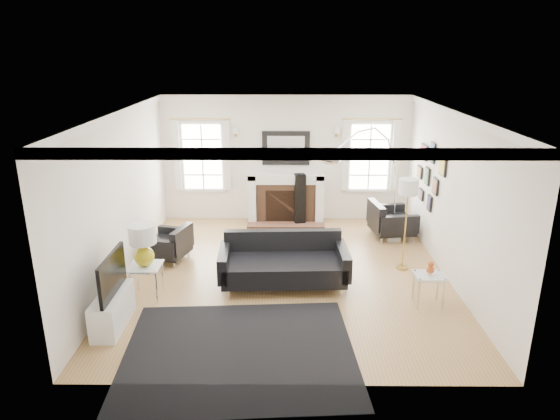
{
  "coord_description": "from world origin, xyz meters",
  "views": [
    {
      "loc": [
        -0.05,
        -7.9,
        3.76
      ],
      "look_at": [
        -0.11,
        0.3,
        1.08
      ],
      "focal_mm": 32.0,
      "sensor_mm": 36.0,
      "label": 1
    }
  ],
  "objects_px": {
    "fireplace": "(286,198)",
    "sofa": "(283,263)",
    "armchair_left": "(170,245)",
    "armchair_right": "(389,221)",
    "gourd_lamp": "(143,243)",
    "coffee_table": "(319,256)",
    "arc_floor_lamp": "(365,184)"
  },
  "relations": [
    {
      "from": "coffee_table",
      "to": "arc_floor_lamp",
      "type": "xyz_separation_m",
      "value": [
        0.92,
        1.19,
        0.95
      ]
    },
    {
      "from": "armchair_right",
      "to": "arc_floor_lamp",
      "type": "height_order",
      "value": "arc_floor_lamp"
    },
    {
      "from": "armchair_right",
      "to": "coffee_table",
      "type": "distance_m",
      "value": 2.47
    },
    {
      "from": "armchair_left",
      "to": "gourd_lamp",
      "type": "bearing_deg",
      "value": -92.11
    },
    {
      "from": "gourd_lamp",
      "to": "arc_floor_lamp",
      "type": "height_order",
      "value": "arc_floor_lamp"
    },
    {
      "from": "gourd_lamp",
      "to": "sofa",
      "type": "bearing_deg",
      "value": 12.57
    },
    {
      "from": "armchair_left",
      "to": "armchair_right",
      "type": "xyz_separation_m",
      "value": [
        4.28,
        1.22,
        0.04
      ]
    },
    {
      "from": "armchair_left",
      "to": "armchair_right",
      "type": "distance_m",
      "value": 4.45
    },
    {
      "from": "sofa",
      "to": "arc_floor_lamp",
      "type": "xyz_separation_m",
      "value": [
        1.53,
        1.47,
        0.96
      ]
    },
    {
      "from": "fireplace",
      "to": "gourd_lamp",
      "type": "relative_size",
      "value": 2.55
    },
    {
      "from": "fireplace",
      "to": "sofa",
      "type": "relative_size",
      "value": 0.8
    },
    {
      "from": "armchair_right",
      "to": "sofa",
      "type": "bearing_deg",
      "value": -135.14
    },
    {
      "from": "armchair_left",
      "to": "arc_floor_lamp",
      "type": "height_order",
      "value": "arc_floor_lamp"
    },
    {
      "from": "gourd_lamp",
      "to": "armchair_left",
      "type": "bearing_deg",
      "value": 87.89
    },
    {
      "from": "fireplace",
      "to": "arc_floor_lamp",
      "type": "distance_m",
      "value": 2.37
    },
    {
      "from": "fireplace",
      "to": "coffee_table",
      "type": "xyz_separation_m",
      "value": [
        0.56,
        -2.86,
        -0.16
      ]
    },
    {
      "from": "armchair_left",
      "to": "gourd_lamp",
      "type": "xyz_separation_m",
      "value": [
        -0.05,
        -1.44,
        0.62
      ]
    },
    {
      "from": "sofa",
      "to": "gourd_lamp",
      "type": "xyz_separation_m",
      "value": [
        -2.15,
        -0.48,
        0.55
      ]
    },
    {
      "from": "sofa",
      "to": "gourd_lamp",
      "type": "height_order",
      "value": "gourd_lamp"
    },
    {
      "from": "coffee_table",
      "to": "arc_floor_lamp",
      "type": "height_order",
      "value": "arc_floor_lamp"
    },
    {
      "from": "armchair_left",
      "to": "gourd_lamp",
      "type": "distance_m",
      "value": 1.57
    },
    {
      "from": "armchair_right",
      "to": "gourd_lamp",
      "type": "bearing_deg",
      "value": -148.52
    },
    {
      "from": "sofa",
      "to": "armchair_left",
      "type": "height_order",
      "value": "sofa"
    },
    {
      "from": "arc_floor_lamp",
      "to": "coffee_table",
      "type": "bearing_deg",
      "value": -127.74
    },
    {
      "from": "fireplace",
      "to": "sofa",
      "type": "height_order",
      "value": "fireplace"
    },
    {
      "from": "coffee_table",
      "to": "gourd_lamp",
      "type": "relative_size",
      "value": 1.39
    },
    {
      "from": "armchair_right",
      "to": "gourd_lamp",
      "type": "distance_m",
      "value": 5.12
    },
    {
      "from": "arc_floor_lamp",
      "to": "gourd_lamp",
      "type": "bearing_deg",
      "value": -152.12
    },
    {
      "from": "sofa",
      "to": "coffee_table",
      "type": "relative_size",
      "value": 2.3
    },
    {
      "from": "armchair_right",
      "to": "gourd_lamp",
      "type": "height_order",
      "value": "gourd_lamp"
    },
    {
      "from": "sofa",
      "to": "arc_floor_lamp",
      "type": "height_order",
      "value": "arc_floor_lamp"
    },
    {
      "from": "coffee_table",
      "to": "arc_floor_lamp",
      "type": "bearing_deg",
      "value": 52.26
    }
  ]
}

